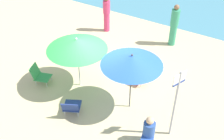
{
  "coord_description": "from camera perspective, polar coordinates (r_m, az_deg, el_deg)",
  "views": [
    {
      "loc": [
        4.35,
        -6.3,
        6.27
      ],
      "look_at": [
        0.53,
        -0.05,
        0.7
      ],
      "focal_mm": 44.93,
      "sensor_mm": 36.0,
      "label": 1
    }
  ],
  "objects": [
    {
      "name": "beach_chair_b",
      "position": [
        9.91,
        -14.57,
        -0.92
      ],
      "size": [
        0.71,
        0.63,
        0.68
      ],
      "rotation": [
        0.0,
        0.0,
        0.31
      ],
      "color": "#33934C",
      "rests_on": "ground_plane"
    },
    {
      "name": "person_b",
      "position": [
        11.68,
        12.52,
        8.89
      ],
      "size": [
        0.33,
        0.33,
        1.78
      ],
      "rotation": [
        0.0,
        0.0,
        5.44
      ],
      "color": "#389970",
      "rests_on": "ground_plane"
    },
    {
      "name": "person_a",
      "position": [
        12.48,
        -1.11,
        11.38
      ],
      "size": [
        0.31,
        0.31,
        1.64
      ],
      "rotation": [
        0.0,
        0.0,
        3.16
      ],
      "color": "#DB3866",
      "rests_on": "ground_plane"
    },
    {
      "name": "person_c",
      "position": [
        7.67,
        7.46,
        -12.25
      ],
      "size": [
        0.4,
        0.55,
        0.95
      ],
      "rotation": [
        0.0,
        0.0,
        4.93
      ],
      "color": "#2D519E",
      "rests_on": "ground_plane"
    },
    {
      "name": "beach_chair_a",
      "position": [
        8.55,
        -8.27,
        -7.39
      ],
      "size": [
        0.73,
        0.77,
        0.62
      ],
      "rotation": [
        0.0,
        0.0,
        2.05
      ],
      "color": "navy",
      "rests_on": "ground_plane"
    },
    {
      "name": "warning_sign",
      "position": [
        7.35,
        12.94,
        -5.37
      ],
      "size": [
        0.19,
        0.41,
        2.22
      ],
      "rotation": [
        0.0,
        0.0,
        -0.39
      ],
      "color": "#ADADB2",
      "rests_on": "ground_plane"
    },
    {
      "name": "umbrella_green",
      "position": [
        8.81,
        -7.18,
        5.21
      ],
      "size": [
        1.94,
        1.94,
        1.88
      ],
      "color": "silver",
      "rests_on": "ground_plane"
    },
    {
      "name": "swim_ring",
      "position": [
        11.01,
        -8.59,
        2.38
      ],
      "size": [
        0.54,
        0.54,
        0.11
      ],
      "primitive_type": "torus",
      "color": "#E54C7F",
      "rests_on": "ground_plane"
    },
    {
      "name": "ground_plane",
      "position": [
        9.9,
        -2.46,
        -2.13
      ],
      "size": [
        40.0,
        40.0,
        0.0
      ],
      "primitive_type": "plane",
      "color": "#D3BC8C"
    },
    {
      "name": "beach_chair_c",
      "position": [
        9.74,
        5.6,
        -0.72
      ],
      "size": [
        0.56,
        0.58,
        0.58
      ],
      "rotation": [
        0.0,
        0.0,
        -1.58
      ],
      "color": "red",
      "rests_on": "ground_plane"
    },
    {
      "name": "umbrella_blue",
      "position": [
        7.8,
        4.06,
        1.99
      ],
      "size": [
        1.78,
        1.78,
        1.99
      ],
      "color": "#4C4C51",
      "rests_on": "ground_plane"
    }
  ]
}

